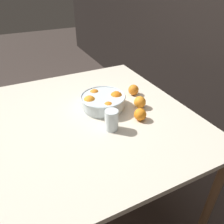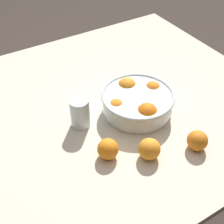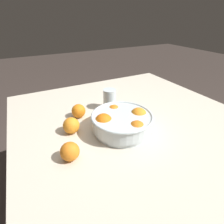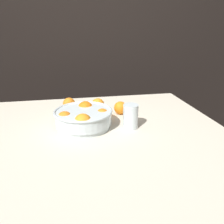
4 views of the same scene
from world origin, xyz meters
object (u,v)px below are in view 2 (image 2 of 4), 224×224
object	(u,v)px
fruit_bowl	(137,102)
orange_loose_aside	(149,149)
orange_loose_near_bowl	(108,149)
juice_glass	(80,114)
orange_loose_front	(197,140)

from	to	relation	value
fruit_bowl	orange_loose_aside	distance (m)	0.24
orange_loose_near_bowl	orange_loose_aside	size ratio (longest dim) A/B	0.96
juice_glass	orange_loose_front	xyz separation A→B (m)	(-0.30, 0.32, -0.02)
fruit_bowl	juice_glass	xyz separation A→B (m)	(0.23, -0.05, 0.00)
fruit_bowl	juice_glass	distance (m)	0.23
orange_loose_near_bowl	juice_glass	bearing A→B (deg)	-87.48
orange_loose_near_bowl	orange_loose_aside	distance (m)	0.14
orange_loose_near_bowl	fruit_bowl	bearing A→B (deg)	-146.99
fruit_bowl	orange_loose_aside	size ratio (longest dim) A/B	3.74
juice_glass	orange_loose_front	bearing A→B (deg)	132.96
orange_loose_near_bowl	orange_loose_aside	world-z (taller)	orange_loose_aside
orange_loose_front	fruit_bowl	bearing A→B (deg)	-75.27
juice_glass	fruit_bowl	bearing A→B (deg)	167.66
fruit_bowl	orange_loose_near_bowl	size ratio (longest dim) A/B	3.88
juice_glass	orange_loose_aside	xyz separation A→B (m)	(-0.13, 0.27, -0.01)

